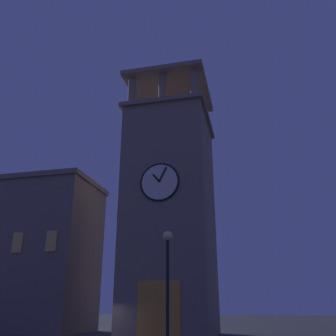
# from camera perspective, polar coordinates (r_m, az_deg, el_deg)

# --- Properties ---
(clocktower) EXTENTS (7.68, 8.91, 26.28)m
(clocktower) POSITION_cam_1_polar(r_m,az_deg,el_deg) (33.26, 0.47, -6.92)
(clocktower) COLOR gray
(clocktower) RESTS_ON ground_plane
(street_lamp) EXTENTS (0.44, 0.44, 5.43)m
(street_lamp) POSITION_cam_1_polar(r_m,az_deg,el_deg) (16.87, -0.06, -15.36)
(street_lamp) COLOR black
(street_lamp) RESTS_ON ground_plane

